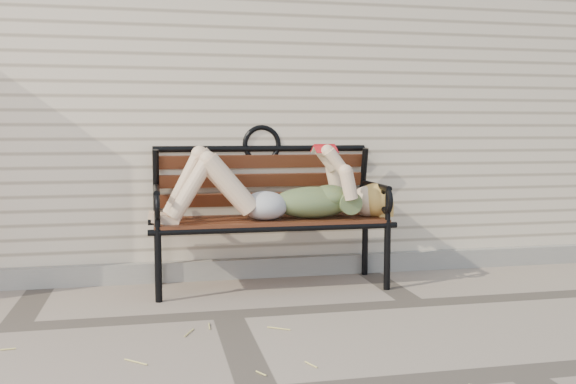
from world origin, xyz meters
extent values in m
plane|color=gray|center=(0.00, 0.00, 0.00)|extent=(80.00, 80.00, 0.00)
cube|color=beige|center=(0.00, 3.00, 1.50)|extent=(8.00, 4.00, 3.00)
cube|color=#9A968B|center=(0.00, 0.97, 0.07)|extent=(8.00, 0.10, 0.15)
cylinder|color=black|center=(-0.41, 0.39, 0.25)|extent=(0.05, 0.05, 0.49)
cylinder|color=black|center=(-0.41, 0.88, 0.25)|extent=(0.05, 0.05, 0.49)
cylinder|color=black|center=(1.20, 0.39, 0.25)|extent=(0.05, 0.05, 0.49)
cylinder|color=black|center=(1.20, 0.88, 0.25)|extent=(0.05, 0.05, 0.49)
cube|color=#542C15|center=(0.39, 0.63, 0.49)|extent=(1.66, 0.53, 0.03)
cylinder|color=black|center=(0.39, 0.39, 0.47)|extent=(1.75, 0.04, 0.04)
cylinder|color=black|center=(0.39, 0.88, 0.47)|extent=(1.75, 0.04, 0.04)
torus|color=black|center=(0.39, 1.00, 1.04)|extent=(0.30, 0.04, 0.30)
ellipsoid|color=#0B414D|center=(0.70, 0.60, 0.62)|extent=(0.59, 0.34, 0.23)
ellipsoid|color=#0B414D|center=(0.83, 0.60, 0.66)|extent=(0.28, 0.33, 0.17)
ellipsoid|color=silver|center=(0.35, 0.60, 0.61)|extent=(0.33, 0.37, 0.21)
sphere|color=beige|center=(1.13, 0.60, 0.62)|extent=(0.24, 0.24, 0.24)
ellipsoid|color=#E6BE56|center=(1.18, 0.60, 0.63)|extent=(0.27, 0.28, 0.25)
cube|color=red|center=(0.79, 0.60, 1.04)|extent=(0.15, 0.02, 0.02)
cube|color=beige|center=(0.79, 0.56, 1.01)|extent=(0.15, 0.10, 0.05)
cube|color=beige|center=(0.79, 0.65, 1.01)|extent=(0.15, 0.10, 0.05)
cube|color=red|center=(0.79, 0.55, 1.01)|extent=(0.16, 0.10, 0.06)
cube|color=red|center=(0.79, 0.65, 1.01)|extent=(0.16, 0.10, 0.06)
cylinder|color=#D9CA6A|center=(-0.84, -0.09, 0.01)|extent=(0.11, 0.10, 0.01)
cylinder|color=#D9CA6A|center=(0.67, -0.54, 0.01)|extent=(0.15, 0.01, 0.01)
cylinder|color=#D9CA6A|center=(-1.02, -0.70, 0.01)|extent=(0.05, 0.16, 0.01)
cylinder|color=#D9CA6A|center=(0.42, -0.56, 0.01)|extent=(0.05, 0.12, 0.01)
cylinder|color=#D9CA6A|center=(-0.27, -0.90, 0.01)|extent=(0.13, 0.08, 0.01)
cylinder|color=#D9CA6A|center=(-0.88, -0.60, 0.01)|extent=(0.08, 0.04, 0.01)
cylinder|color=#D9CA6A|center=(0.08, -0.56, 0.01)|extent=(0.01, 0.12, 0.01)
cylinder|color=#D9CA6A|center=(0.99, -1.13, 0.01)|extent=(0.06, 0.08, 0.01)
cylinder|color=#D9CA6A|center=(-1.10, -0.67, 0.01)|extent=(0.07, 0.15, 0.01)
camera|label=1|loc=(-0.44, -3.90, 1.15)|focal=40.00mm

